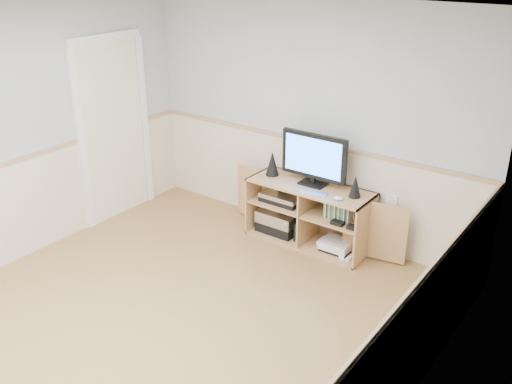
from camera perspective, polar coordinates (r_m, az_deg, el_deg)
room at (r=4.49m, az=-9.54°, el=0.56°), size 4.04×4.54×2.54m
media_cabinet at (r=6.08m, az=5.62°, el=-1.99°), size 2.08×0.50×0.65m
monitor at (r=5.83m, az=5.81°, el=3.45°), size 0.73×0.18×0.55m
speaker_left at (r=6.11m, az=1.65°, el=2.88°), size 0.15×0.15×0.27m
speaker_right at (r=5.66m, az=9.89°, el=0.55°), size 0.12×0.12×0.22m
keyboard at (r=5.73m, az=5.80°, el=-0.08°), size 0.29×0.16×0.01m
mouse at (r=5.61m, az=8.22°, el=-0.63°), size 0.11×0.09×0.04m
av_components at (r=6.25m, az=2.51°, el=-2.30°), size 0.52×0.33×0.47m
game_consoles at (r=6.00m, az=7.99°, el=-5.30°), size 0.45×0.30×0.11m
game_cases at (r=5.80m, az=8.28°, el=-1.77°), size 0.28×0.14×0.19m
wall_outlet at (r=5.82m, az=13.43°, el=-0.85°), size 0.12×0.03×0.12m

